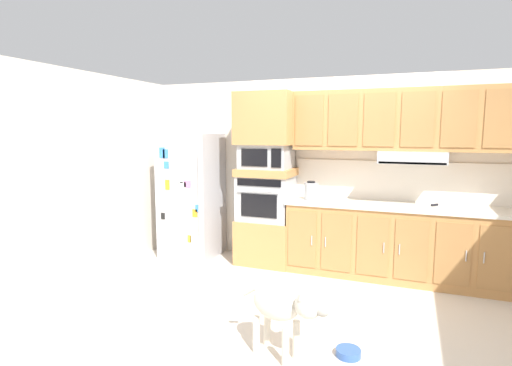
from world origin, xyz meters
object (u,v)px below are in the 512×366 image
at_px(built_in_oven, 266,198).
at_px(microwave, 267,156).
at_px(dog_food_bowl, 348,352).
at_px(refrigerator, 192,195).
at_px(screwdriver, 435,205).
at_px(dog, 284,307).
at_px(electric_kettle, 311,191).

relative_size(built_in_oven, microwave, 1.09).
bearing_deg(dog_food_bowl, microwave, 125.68).
relative_size(refrigerator, microwave, 2.73).
distance_m(built_in_oven, microwave, 0.56).
distance_m(refrigerator, dog_food_bowl, 3.27).
bearing_deg(screwdriver, built_in_oven, -178.74).
bearing_deg(microwave, refrigerator, -176.54).
height_order(microwave, dog, microwave).
distance_m(refrigerator, microwave, 1.26).
xyz_separation_m(built_in_oven, microwave, (0.00, -0.00, 0.56)).
height_order(electric_kettle, dog_food_bowl, electric_kettle).
xyz_separation_m(dog, dog_food_bowl, (0.48, 0.22, -0.40)).
bearing_deg(microwave, dog_food_bowl, -54.32).
distance_m(refrigerator, built_in_oven, 1.12).
bearing_deg(electric_kettle, refrigerator, -179.33).
xyz_separation_m(built_in_oven, dog, (0.93, -2.18, -0.47)).
height_order(refrigerator, screwdriver, refrigerator).
height_order(refrigerator, dog_food_bowl, refrigerator).
height_order(dog, dog_food_bowl, dog).
relative_size(dog, dog_food_bowl, 3.97).
relative_size(electric_kettle, dog_food_bowl, 1.20).
distance_m(refrigerator, dog, 2.98).
xyz_separation_m(microwave, electric_kettle, (0.63, -0.05, -0.43)).
xyz_separation_m(refrigerator, screwdriver, (3.22, 0.11, 0.05)).
bearing_deg(built_in_oven, refrigerator, -176.54).
bearing_deg(microwave, built_in_oven, 179.23).
xyz_separation_m(microwave, screwdriver, (2.10, 0.05, -0.53)).
distance_m(built_in_oven, dog_food_bowl, 2.57).
bearing_deg(refrigerator, microwave, 3.46).
bearing_deg(dog_food_bowl, electric_kettle, 112.28).
height_order(built_in_oven, dog, built_in_oven).
bearing_deg(built_in_oven, electric_kettle, -4.32).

